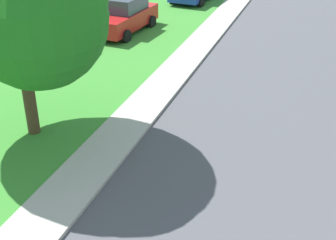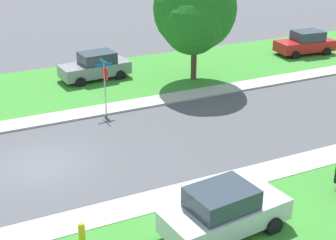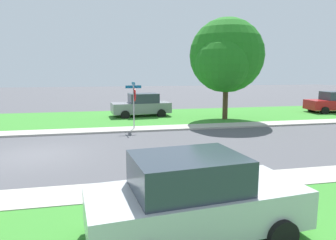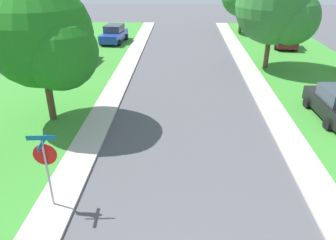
# 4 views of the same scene
# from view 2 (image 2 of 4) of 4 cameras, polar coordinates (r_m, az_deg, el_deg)

# --- Properties ---
(ground_plane) EXTENTS (120.00, 120.00, 0.00)m
(ground_plane) POSITION_cam_2_polar(r_m,az_deg,el_deg) (21.73, -14.29, -5.06)
(ground_plane) COLOR #4C4C51
(sidewalk_west) EXTENTS (1.40, 56.00, 0.10)m
(sidewalk_west) POSITION_cam_2_polar(r_m,az_deg,el_deg) (29.87, 6.63, 3.58)
(sidewalk_west) COLOR #ADA89E
(sidewalk_west) RESTS_ON ground
(lawn_west) EXTENTS (8.00, 56.00, 0.08)m
(lawn_west) POSITION_cam_2_polar(r_m,az_deg,el_deg) (33.73, 2.41, 6.02)
(lawn_west) COLOR #38842D
(lawn_west) RESTS_ON ground
(stop_sign_far_corner) EXTENTS (0.92, 0.92, 2.77)m
(stop_sign_far_corner) POSITION_cam_2_polar(r_m,az_deg,el_deg) (26.27, -7.28, 5.00)
(stop_sign_far_corner) COLOR #9E9EA3
(stop_sign_far_corner) RESTS_ON ground
(car_grey_far_down_street) EXTENTS (2.32, 4.44, 1.76)m
(car_grey_far_down_street) POSITION_cam_2_polar(r_m,az_deg,el_deg) (31.53, -8.35, 6.13)
(car_grey_far_down_street) COLOR gray
(car_grey_far_down_street) RESTS_ON ground
(car_silver_kerbside_mid) EXTENTS (2.37, 4.46, 1.76)m
(car_silver_kerbside_mid) POSITION_cam_2_polar(r_m,az_deg,el_deg) (16.63, 6.51, -10.39)
(car_silver_kerbside_mid) COLOR silver
(car_silver_kerbside_mid) RESTS_ON ground
(car_red_driveway_right) EXTENTS (2.32, 4.44, 1.76)m
(car_red_driveway_right) POSITION_cam_2_polar(r_m,az_deg,el_deg) (38.13, 15.53, 8.54)
(car_red_driveway_right) COLOR red
(car_red_driveway_right) RESTS_ON ground
(tree_across_left) EXTENTS (5.42, 5.04, 6.98)m
(tree_across_left) POSITION_cam_2_polar(r_m,az_deg,el_deg) (30.01, 3.04, 12.20)
(tree_across_left) COLOR #4C3823
(tree_across_left) RESTS_ON ground
(fire_hydrant) EXTENTS (0.38, 0.22, 0.83)m
(fire_hydrant) POSITION_cam_2_polar(r_m,az_deg,el_deg) (16.52, -9.90, -12.71)
(fire_hydrant) COLOR gold
(fire_hydrant) RESTS_ON ground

